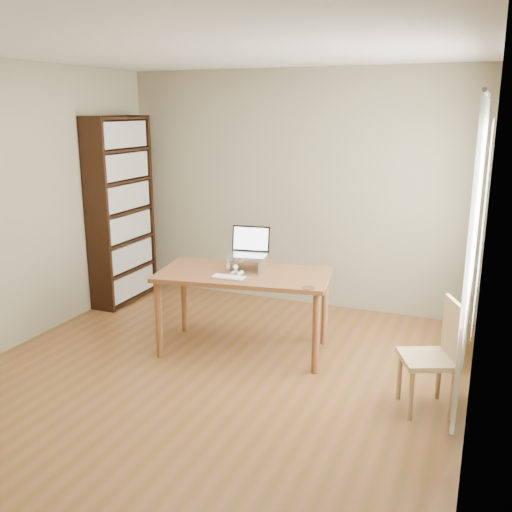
{
  "coord_description": "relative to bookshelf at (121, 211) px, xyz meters",
  "views": [
    {
      "loc": [
        2.0,
        -3.75,
        2.18
      ],
      "look_at": [
        0.16,
        0.72,
        0.92
      ],
      "focal_mm": 40.0,
      "sensor_mm": 36.0,
      "label": 1
    }
  ],
  "objects": [
    {
      "name": "room",
      "position": [
        1.86,
        -1.54,
        0.25
      ],
      "size": [
        4.04,
        4.54,
        2.64
      ],
      "color": "brown",
      "rests_on": "ground"
    },
    {
      "name": "bookshelf",
      "position": [
        0.0,
        0.0,
        0.0
      ],
      "size": [
        0.3,
        0.9,
        2.1
      ],
      "color": "black",
      "rests_on": "ground"
    },
    {
      "name": "curtains",
      "position": [
        3.75,
        -0.75,
        0.12
      ],
      "size": [
        0.03,
        1.9,
        2.25
      ],
      "color": "white",
      "rests_on": "ground"
    },
    {
      "name": "desk",
      "position": [
        1.86,
        -0.81,
        -0.39
      ],
      "size": [
        1.62,
        0.99,
        0.75
      ],
      "rotation": [
        0.0,
        0.0,
        0.16
      ],
      "color": "brown",
      "rests_on": "ground"
    },
    {
      "name": "laptop_stand",
      "position": [
        1.86,
        -0.73,
        -0.22
      ],
      "size": [
        0.32,
        0.25,
        0.13
      ],
      "rotation": [
        0.0,
        0.0,
        0.16
      ],
      "color": "silver",
      "rests_on": "desk"
    },
    {
      "name": "laptop",
      "position": [
        1.86,
        -0.67,
        -0.11
      ],
      "size": [
        0.39,
        0.34,
        0.25
      ],
      "rotation": [
        0.0,
        0.0,
        0.16
      ],
      "color": "silver",
      "rests_on": "laptop_stand"
    },
    {
      "name": "keyboard",
      "position": [
        1.82,
        -1.03,
        -0.29
      ],
      "size": [
        0.31,
        0.14,
        0.02
      ],
      "rotation": [
        0.0,
        0.0,
        0.05
      ],
      "color": "silver",
      "rests_on": "desk"
    },
    {
      "name": "coaster",
      "position": [
        2.54,
        -1.03,
        -0.3
      ],
      "size": [
        0.11,
        0.11,
        0.01
      ],
      "primitive_type": "cylinder",
      "color": "brown",
      "rests_on": "desk"
    },
    {
      "name": "cat",
      "position": [
        1.84,
        -0.7,
        -0.23
      ],
      "size": [
        0.25,
        0.49,
        0.16
      ],
      "rotation": [
        0.0,
        0.0,
        -0.03
      ],
      "color": "#4C443C",
      "rests_on": "desk"
    },
    {
      "name": "chair",
      "position": [
        3.6,
        -1.28,
        -0.6
      ],
      "size": [
        0.5,
        0.49,
        0.85
      ],
      "rotation": [
        0.0,
        0.0,
        0.42
      ],
      "color": "tan",
      "rests_on": "ground"
    }
  ]
}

